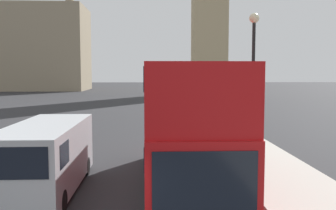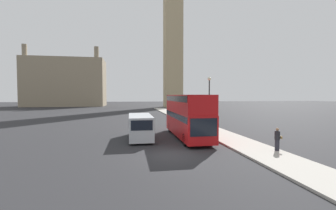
# 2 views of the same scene
# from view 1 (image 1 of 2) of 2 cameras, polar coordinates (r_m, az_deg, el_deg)

# --- Properties ---
(building_block_distant) EXTENTS (30.40, 14.72, 23.50)m
(building_block_distant) POSITION_cam_1_polar(r_m,az_deg,el_deg) (94.20, -21.59, 8.01)
(building_block_distant) COLOR gray
(building_block_distant) RESTS_ON ground_plane
(red_double_decker_bus) EXTENTS (2.56, 10.55, 4.37)m
(red_double_decker_bus) POSITION_cam_1_polar(r_m,az_deg,el_deg) (13.00, 2.36, -2.50)
(red_double_decker_bus) COLOR #B71114
(red_double_decker_bus) RESTS_ON ground_plane
(white_van) EXTENTS (2.21, 6.21, 2.37)m
(white_van) POSITION_cam_1_polar(r_m,az_deg,el_deg) (13.58, -18.19, -7.42)
(white_van) COLOR #B2B7BC
(white_van) RESTS_ON ground_plane
(street_lamp) EXTENTS (0.36, 0.36, 6.12)m
(street_lamp) POSITION_cam_1_polar(r_m,az_deg,el_deg) (14.01, 12.84, 4.83)
(street_lamp) COLOR black
(street_lamp) RESTS_ON sidewalk_strip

